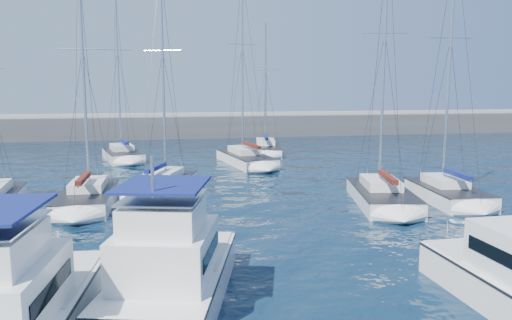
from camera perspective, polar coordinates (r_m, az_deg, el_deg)
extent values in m
plane|color=black|center=(21.78, -3.53, -11.06)|extent=(220.00, 220.00, 0.00)
cube|color=#424244|center=(72.68, -8.95, 3.40)|extent=(160.00, 6.00, 4.00)
cube|color=gray|center=(72.52, -8.99, 5.14)|extent=(160.00, 1.20, 0.50)
cube|color=#262628|center=(16.21, -26.62, -14.67)|extent=(4.84, 9.17, 0.08)
cube|color=silver|center=(17.89, -9.34, -14.25)|extent=(5.28, 8.53, 1.60)
cube|color=#262628|center=(17.61, -9.40, -11.99)|extent=(5.34, 8.55, 0.08)
cube|color=silver|center=(16.44, -10.24, -10.38)|extent=(3.71, 4.29, 1.60)
cube|color=black|center=(16.42, -10.25, -10.11)|extent=(3.57, 3.59, 0.45)
cube|color=silver|center=(15.90, -10.53, -6.33)|extent=(2.87, 3.07, 0.90)
cube|color=#0E1956|center=(15.68, -10.63, -2.80)|extent=(3.24, 3.50, 0.08)
cube|color=silver|center=(19.43, 26.41, -13.17)|extent=(2.72, 6.33, 1.60)
cube|color=#262628|center=(19.17, 26.56, -11.08)|extent=(2.77, 6.33, 0.08)
cube|color=silver|center=(32.21, -18.66, -4.49)|extent=(3.16, 7.61, 1.30)
cube|color=#262628|center=(32.08, -18.71, -3.40)|extent=(3.22, 7.61, 0.06)
cube|color=silver|center=(32.47, -18.62, -2.68)|extent=(2.02, 3.34, 0.55)
cylinder|color=silver|center=(32.20, -19.12, 9.53)|extent=(0.18, 0.18, 13.37)
cylinder|color=silver|center=(30.82, -19.11, -2.24)|extent=(0.20, 3.77, 0.12)
cube|color=#48150E|center=(30.69, -19.15, -2.00)|extent=(0.42, 3.40, 0.28)
cube|color=silver|center=(34.83, -10.64, -3.24)|extent=(5.25, 8.03, 1.30)
cube|color=#262628|center=(34.71, -10.66, -2.22)|extent=(5.31, 8.05, 0.06)
cube|color=silver|center=(35.09, -10.43, -1.56)|extent=(2.88, 3.72, 0.55)
cylinder|color=silver|center=(34.84, -10.59, 9.97)|extent=(0.18, 0.18, 13.65)
cylinder|color=silver|center=(33.51, -11.34, -1.10)|extent=(1.37, 3.57, 0.12)
cube|color=#0E1956|center=(33.40, -11.40, -0.88)|extent=(1.46, 3.29, 0.28)
cube|color=silver|center=(32.02, 14.18, -4.38)|extent=(4.77, 8.58, 1.30)
cube|color=#262628|center=(31.89, 14.23, -3.27)|extent=(4.83, 8.59, 0.06)
cube|color=silver|center=(32.31, 14.05, -2.54)|extent=(2.73, 3.89, 0.55)
cylinder|color=silver|center=(32.09, 14.43, 11.22)|extent=(0.18, 0.18, 15.02)
cylinder|color=silver|center=(30.57, 14.79, -2.14)|extent=(0.99, 3.98, 0.12)
cube|color=#48150E|center=(30.44, 14.84, -1.89)|extent=(1.13, 3.63, 0.28)
cube|color=silver|center=(34.04, 21.02, -3.93)|extent=(3.69, 7.24, 1.30)
cube|color=#262628|center=(33.92, 21.07, -2.89)|extent=(3.75, 7.25, 0.06)
cube|color=silver|center=(34.24, 20.78, -2.23)|extent=(2.25, 3.23, 0.55)
cylinder|color=silver|center=(33.98, 21.26, 10.42)|extent=(0.18, 0.18, 14.64)
cylinder|color=silver|center=(32.85, 21.96, -1.75)|extent=(0.47, 3.48, 0.12)
cube|color=#0E1956|center=(32.73, 22.05, -1.52)|extent=(0.67, 3.16, 0.28)
cube|color=silver|center=(50.96, -14.98, 0.31)|extent=(4.58, 7.82, 1.30)
cube|color=#262628|center=(50.88, -15.01, 1.01)|extent=(4.64, 7.83, 0.06)
cube|color=silver|center=(51.29, -15.10, 1.42)|extent=(2.63, 3.57, 0.55)
cylinder|color=silver|center=(51.24, -15.50, 10.31)|extent=(0.18, 0.18, 15.49)
cylinder|color=silver|center=(49.70, -14.84, 1.85)|extent=(0.95, 3.60, 0.12)
cube|color=#0E1956|center=(49.58, -14.83, 2.02)|extent=(1.09, 3.29, 0.28)
cube|color=silver|center=(46.80, -1.16, -0.11)|extent=(4.55, 9.49, 1.30)
cube|color=#262628|center=(46.71, -1.17, 0.65)|extent=(4.61, 9.50, 0.06)
cube|color=silver|center=(47.20, -1.40, 1.13)|extent=(2.64, 4.26, 0.55)
cylinder|color=silver|center=(47.19, -1.57, 11.15)|extent=(0.18, 0.18, 16.09)
cylinder|color=silver|center=(45.32, -0.60, 1.52)|extent=(0.87, 4.51, 0.12)
cube|color=#48150E|center=(45.21, -0.55, 1.70)|extent=(1.02, 4.10, 0.28)
cube|color=silver|center=(53.98, 1.09, 1.04)|extent=(4.46, 9.01, 1.30)
cube|color=#262628|center=(53.90, 1.09, 1.70)|extent=(4.52, 9.02, 0.06)
cube|color=silver|center=(54.40, 1.07, 2.10)|extent=(2.58, 4.06, 0.55)
cylinder|color=silver|center=(54.39, 1.08, 8.94)|extent=(0.18, 0.18, 12.56)
cylinder|color=silver|center=(52.52, 1.15, 2.48)|extent=(0.87, 4.27, 0.12)
cube|color=#0E1956|center=(52.40, 1.15, 2.63)|extent=(1.02, 3.88, 0.28)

